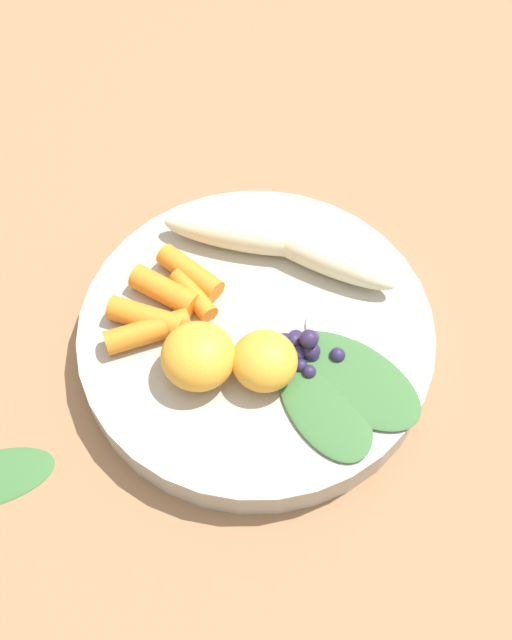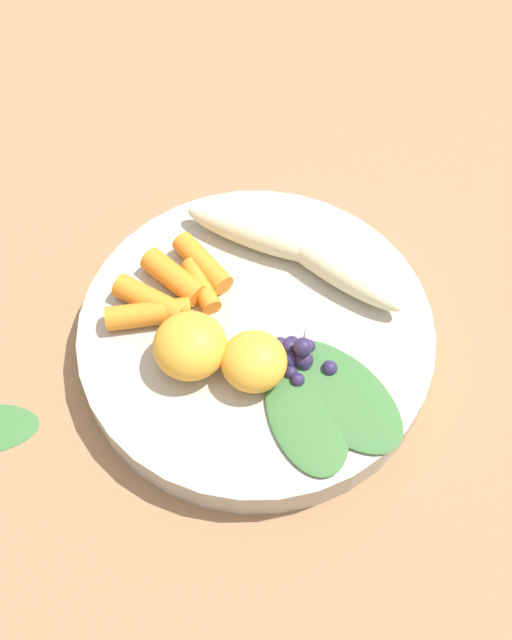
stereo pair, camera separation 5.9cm
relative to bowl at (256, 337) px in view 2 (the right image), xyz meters
name	(u,v)px [view 2 (the right image)]	position (x,y,z in m)	size (l,w,h in m)	color
ground_plane	(256,347)	(0.00, 0.00, -0.02)	(2.40, 2.40, 0.00)	#99704C
bowl	(256,337)	(0.00, 0.00, 0.00)	(0.28, 0.28, 0.03)	#B2AD9E
banana_peeled_left	(261,235)	(-0.03, 0.07, 0.03)	(0.13, 0.03, 0.03)	beige
banana_peeled_right	(332,266)	(0.03, 0.07, 0.03)	(0.13, 0.03, 0.03)	beige
orange_segment_near	(254,361)	(0.02, -0.04, 0.03)	(0.05, 0.05, 0.04)	#F4A833
orange_segment_far	(190,346)	(-0.03, -0.05, 0.04)	(0.05, 0.05, 0.04)	#F4A833
carrot_front	(203,263)	(-0.06, 0.03, 0.02)	(0.02, 0.02, 0.06)	orange
carrot_mid_left	(201,285)	(-0.05, 0.01, 0.02)	(0.02, 0.02, 0.05)	orange
carrot_mid_right	(174,277)	(-0.08, 0.01, 0.03)	(0.02, 0.02, 0.06)	orange
carrot_rear	(150,300)	(-0.08, -0.02, 0.03)	(0.02, 0.02, 0.06)	orange
carrot_small	(149,314)	(-0.08, -0.03, 0.02)	(0.02, 0.02, 0.06)	orange
blueberry_pile	(298,355)	(0.04, -0.01, 0.02)	(0.05, 0.04, 0.03)	#2D234C
coconut_shred_patch	(332,339)	(0.06, 0.02, 0.02)	(0.04, 0.04, 0.00)	white
kale_leaf_left	(306,414)	(0.07, -0.05, 0.02)	(0.10, 0.06, 0.01)	#3D7038
kale_leaf_right	(339,394)	(0.08, -0.03, 0.02)	(0.11, 0.06, 0.01)	#3D7038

